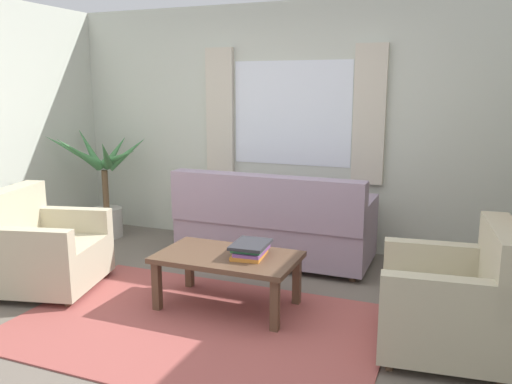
# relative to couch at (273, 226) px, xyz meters

# --- Properties ---
(ground_plane) EXTENTS (6.24, 6.24, 0.00)m
(ground_plane) POSITION_rel_couch_xyz_m (-0.03, -1.57, -0.37)
(ground_plane) COLOR #6B6056
(wall_back) EXTENTS (5.32, 0.12, 2.60)m
(wall_back) POSITION_rel_couch_xyz_m (-0.03, 0.69, 0.93)
(wall_back) COLOR beige
(wall_back) RESTS_ON ground_plane
(window_with_curtains) EXTENTS (1.98, 0.07, 1.40)m
(window_with_curtains) POSITION_rel_couch_xyz_m (-0.03, 0.61, 1.08)
(window_with_curtains) COLOR white
(area_rug) EXTENTS (2.68, 1.75, 0.01)m
(area_rug) POSITION_rel_couch_xyz_m (-0.03, -1.57, -0.36)
(area_rug) COLOR #9E4C47
(area_rug) RESTS_ON ground_plane
(couch) EXTENTS (1.90, 0.82, 0.92)m
(couch) POSITION_rel_couch_xyz_m (0.00, 0.00, 0.00)
(couch) COLOR #998499
(couch) RESTS_ON ground_plane
(armchair_left) EXTENTS (1.00, 1.01, 0.88)m
(armchair_left) POSITION_rel_couch_xyz_m (-1.61, -1.40, -0.01)
(armchair_left) COLOR #BCB293
(armchair_left) RESTS_ON ground_plane
(armchair_right) EXTENTS (0.91, 0.92, 0.88)m
(armchair_right) POSITION_rel_couch_xyz_m (1.71, -1.27, -0.01)
(armchair_right) COLOR #BCB293
(armchair_right) RESTS_ON ground_plane
(coffee_table) EXTENTS (1.10, 0.64, 0.44)m
(coffee_table) POSITION_rel_couch_xyz_m (0.04, -1.17, 0.01)
(coffee_table) COLOR brown
(coffee_table) RESTS_ON ground_plane
(book_stack_on_table) EXTENTS (0.28, 0.36, 0.11)m
(book_stack_on_table) POSITION_rel_couch_xyz_m (0.22, -1.14, 0.13)
(book_stack_on_table) COLOR orange
(book_stack_on_table) RESTS_ON coffee_table
(potted_plant) EXTENTS (1.08, 1.15, 1.28)m
(potted_plant) POSITION_rel_couch_xyz_m (-2.12, 0.10, 0.22)
(potted_plant) COLOR #B7B2A8
(potted_plant) RESTS_ON ground_plane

